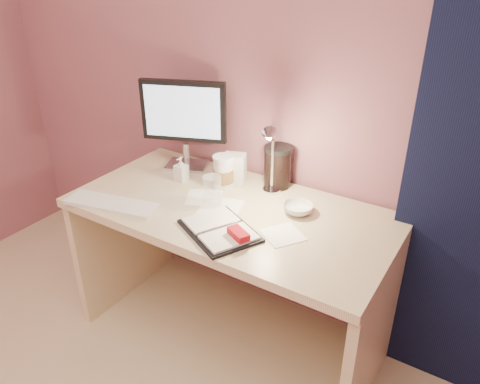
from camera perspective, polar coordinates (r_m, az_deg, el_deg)
The scene contains 14 objects.
desk at distance 2.18m, azimuth -0.01°, elevation -6.24°, with size 1.40×0.70×0.73m.
monitor at distance 2.30m, azimuth -6.84°, elevation 9.11°, with size 0.40×0.21×0.44m.
keyboard at distance 2.09m, azimuth -15.39°, elevation -1.41°, with size 0.41×0.12×0.02m, color white.
planner at distance 1.83m, azimuth -2.30°, elevation -4.66°, with size 0.38×0.34×0.05m.
paper_a at distance 2.01m, azimuth -2.36°, elevation -1.90°, with size 0.17×0.17×0.00m, color white.
paper_b at distance 1.83m, azimuth 5.26°, elevation -5.21°, with size 0.14×0.14×0.00m, color white.
paper_c at distance 2.09m, azimuth -4.40°, elevation -0.68°, with size 0.15×0.15×0.00m, color white.
coffee_cup at distance 2.15m, azimuth -2.06°, elevation 2.37°, with size 0.10×0.10×0.16m.
clear_cup at distance 2.00m, azimuth -3.40°, elevation 0.10°, with size 0.08×0.08×0.14m, color white.
bowl at distance 1.98m, azimuth 7.09°, elevation -2.01°, with size 0.13×0.13×0.04m, color silver.
lotion_bottle at distance 2.23m, azimuth -7.19°, elevation 2.79°, with size 0.05×0.05×0.12m, color silver.
dark_jar at distance 2.16m, azimuth 4.60°, elevation 2.86°, with size 0.12×0.12×0.18m, color black.
product_box at distance 2.18m, azimuth -0.67°, elevation 2.76°, with size 0.10×0.08×0.15m, color silver.
desk_lamp at distance 2.00m, azimuth 2.05°, elevation 5.07°, with size 0.14×0.22×0.36m.
Camera 1 is at (0.96, -0.07, 1.73)m, focal length 35.00 mm.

